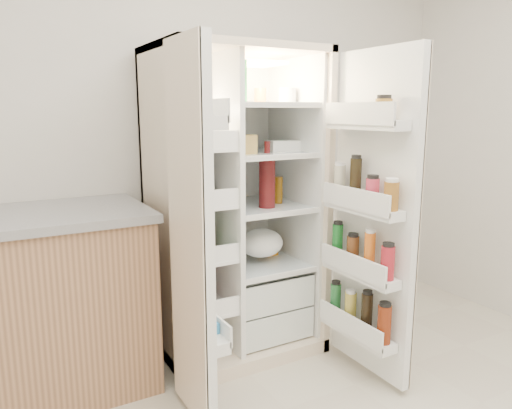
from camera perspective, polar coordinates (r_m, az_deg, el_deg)
wall_back at (r=3.15m, az=-7.40°, el=9.11°), size 4.00×0.02×2.70m
refrigerator at (r=2.96m, az=-2.59°, el=-2.81°), size 0.92×0.70×1.80m
freezer_door at (r=2.19m, az=-7.57°, el=-3.89°), size 0.15×0.40×1.72m
fridge_door at (r=2.63m, az=13.43°, el=-2.01°), size 0.17×0.58×1.72m
kitchen_counter at (r=2.74m, az=-26.36°, el=-10.92°), size 1.32×0.70×0.96m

